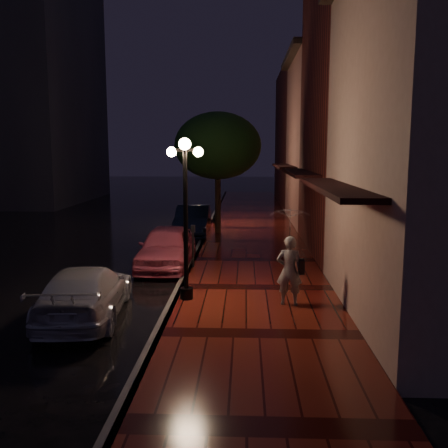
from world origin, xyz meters
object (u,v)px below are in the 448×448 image
at_px(streetlamp_far, 216,179).
at_px(street_tree, 218,148).
at_px(silver_car, 85,293).
at_px(woman_with_umbrella, 290,241).
at_px(parking_meter, 193,242).
at_px(streetlamp_near, 186,209).
at_px(navy_car, 193,221).
at_px(pink_car, 167,247).

xyz_separation_m(streetlamp_far, street_tree, (0.26, -3.01, 1.64)).
bearing_deg(streetlamp_far, silver_car, -98.81).
height_order(woman_with_umbrella, parking_meter, woman_with_umbrella).
relative_size(streetlamp_near, streetlamp_far, 1.00).
relative_size(street_tree, navy_car, 1.29).
xyz_separation_m(street_tree, navy_car, (-1.21, -0.15, -3.50)).
bearing_deg(street_tree, silver_car, -102.10).
distance_m(silver_car, parking_meter, 5.42).
height_order(streetlamp_near, navy_car, streetlamp_near).
bearing_deg(woman_with_umbrella, parking_meter, -48.08).
relative_size(navy_car, parking_meter, 3.07).
bearing_deg(navy_car, woman_with_umbrella, -72.95).
xyz_separation_m(silver_car, woman_with_umbrella, (5.10, 0.87, 1.17)).
bearing_deg(navy_car, streetlamp_far, 72.16).
relative_size(street_tree, woman_with_umbrella, 2.28).
xyz_separation_m(silver_car, parking_meter, (2.17, 4.95, 0.38)).
height_order(navy_car, parking_meter, parking_meter).
xyz_separation_m(streetlamp_near, streetlamp_far, (0.00, 14.00, 0.00)).
distance_m(navy_car, woman_with_umbrella, 11.87).
xyz_separation_m(streetlamp_far, pink_car, (-1.19, -9.82, -1.85)).
relative_size(streetlamp_far, parking_meter, 2.95).
relative_size(silver_car, parking_meter, 3.10).
distance_m(streetlamp_far, silver_car, 15.56).
bearing_deg(pink_car, woman_with_umbrella, -49.10).
bearing_deg(navy_car, parking_meter, -85.11).
bearing_deg(streetlamp_near, street_tree, 88.65).
xyz_separation_m(street_tree, parking_meter, (-0.46, -7.29, -3.21)).
bearing_deg(silver_car, streetlamp_near, -157.65).
bearing_deg(silver_car, woman_with_umbrella, -175.92).
height_order(silver_car, woman_with_umbrella, woman_with_umbrella).
relative_size(streetlamp_near, street_tree, 0.74).
bearing_deg(streetlamp_near, silver_car, -152.07).
height_order(streetlamp_near, streetlamp_far, same).
xyz_separation_m(streetlamp_near, street_tree, (0.26, 10.99, 1.64)).
height_order(pink_car, woman_with_umbrella, woman_with_umbrella).
bearing_deg(streetlamp_near, streetlamp_far, 90.00).
bearing_deg(pink_car, street_tree, 78.28).
xyz_separation_m(pink_car, woman_with_umbrella, (3.92, -4.57, 1.08)).
distance_m(navy_car, parking_meter, 7.19).
bearing_deg(parking_meter, street_tree, 87.65).
bearing_deg(streetlamp_far, woman_with_umbrella, -79.25).
xyz_separation_m(navy_car, silver_car, (-1.42, -12.10, -0.08)).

